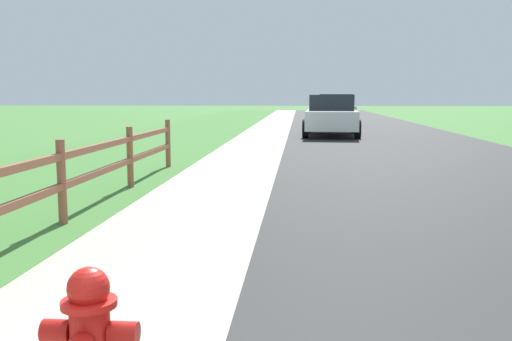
{
  "coord_description": "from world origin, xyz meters",
  "views": [
    {
      "loc": [
        0.47,
        -1.71,
        1.6
      ],
      "look_at": [
        -0.05,
        5.21,
        0.69
      ],
      "focal_mm": 40.74,
      "sensor_mm": 36.0,
      "label": 1
    }
  ],
  "objects": [
    {
      "name": "parked_car_silver",
      "position": [
        2.34,
        29.3,
        0.82
      ],
      "size": [
        2.3,
        4.4,
        1.64
      ],
      "color": "#B7BABF",
      "rests_on": "ground"
    },
    {
      "name": "grass_verge",
      "position": [
        -4.5,
        27.0,
        0.01
      ],
      "size": [
        5.0,
        66.0,
        0.0
      ],
      "primitive_type": "cube",
      "color": "#427835",
      "rests_on": "ground"
    },
    {
      "name": "ground_plane",
      "position": [
        0.0,
        25.0,
        0.0
      ],
      "size": [
        120.0,
        120.0,
        0.0
      ],
      "primitive_type": "plane",
      "color": "#427835"
    },
    {
      "name": "rail_fence",
      "position": [
        -2.46,
        5.16,
        0.62
      ],
      "size": [
        0.11,
        11.71,
        1.06
      ],
      "color": "brown",
      "rests_on": "ground"
    },
    {
      "name": "parked_suv_white",
      "position": [
        1.69,
        21.44,
        0.79
      ],
      "size": [
        2.31,
        5.0,
        1.61
      ],
      "color": "white",
      "rests_on": "ground"
    },
    {
      "name": "fire_hydrant",
      "position": [
        -0.58,
        1.01,
        0.38
      ],
      "size": [
        0.49,
        0.43,
        0.74
      ],
      "color": "red",
      "rests_on": "ground"
    },
    {
      "name": "curb_concrete",
      "position": [
        -3.0,
        27.0,
        0.0
      ],
      "size": [
        6.0,
        66.0,
        0.01
      ],
      "primitive_type": "cube",
      "color": "#AFA899",
      "rests_on": "ground"
    },
    {
      "name": "road_asphalt",
      "position": [
        3.5,
        27.0,
        0.0
      ],
      "size": [
        7.0,
        66.0,
        0.01
      ],
      "primitive_type": "cube",
      "color": "#2A2A2A",
      "rests_on": "ground"
    }
  ]
}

